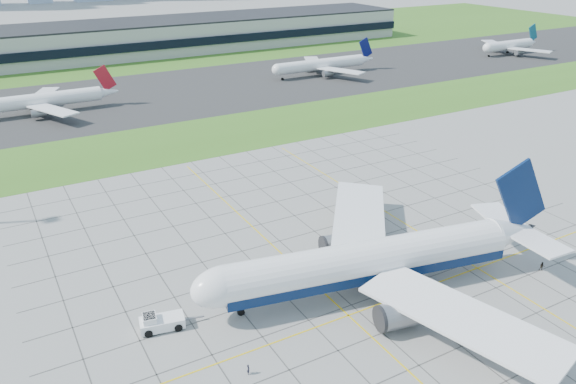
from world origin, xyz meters
The scene contains 13 objects.
ground centered at (0.00, 0.00, 0.00)m, with size 1400.00×1400.00×0.00m, color gray.
grass_median centered at (0.00, 90.00, 0.02)m, with size 700.00×35.00×0.04m, color #38661D.
asphalt_taxiway centered at (0.00, 145.00, 0.03)m, with size 700.00×75.00×0.04m, color #383838.
grass_far centered at (0.00, 255.00, 0.02)m, with size 700.00×145.00×0.04m, color #38661D.
apron_markings centered at (0.43, 11.09, 0.02)m, with size 120.00×130.00×0.03m.
terminal centered at (40.00, 229.87, 7.89)m, with size 260.00×43.00×15.80m.
airliner centered at (-2.84, 2.20, 5.47)m, with size 63.04×63.29×20.02m.
pushback_tug centered at (-36.48, 9.31, 1.19)m, with size 9.76×4.38×2.68m.
crew_near centered at (-29.15, -5.96, 0.78)m, with size 0.57×0.37×1.56m, color black.
crew_far centered at (27.14, -8.17, 0.86)m, with size 0.84×0.65×1.73m, color black.
distant_jet_1 centered at (-35.61, 139.51, 4.49)m, with size 46.45×42.66×14.08m.
distant_jet_2 centered at (77.64, 142.74, 4.49)m, with size 48.15×42.66×14.08m.
distant_jet_3 centered at (185.49, 135.94, 4.48)m, with size 35.51×42.66×14.08m.
Camera 1 is at (-53.40, -59.71, 53.54)m, focal length 35.00 mm.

